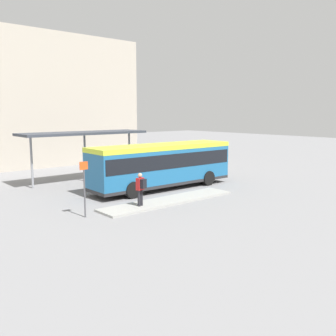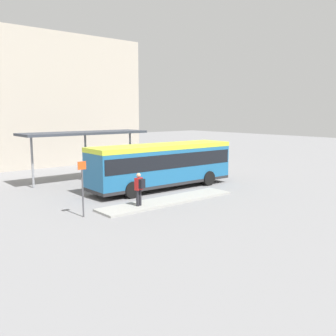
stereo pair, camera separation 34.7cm
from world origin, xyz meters
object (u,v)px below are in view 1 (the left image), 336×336
(bicycle_orange, at_px, (208,167))
(city_bus, at_px, (162,163))
(bicycle_green, at_px, (203,166))
(platform_sign, at_px, (84,187))
(pedestrian_waiting, at_px, (141,187))
(bicycle_yellow, at_px, (199,165))

(bicycle_orange, bearing_deg, city_bus, -78.56)
(bicycle_green, height_order, platform_sign, platform_sign)
(city_bus, distance_m, bicycle_orange, 8.51)
(city_bus, relative_size, bicycle_green, 6.26)
(pedestrian_waiting, height_order, platform_sign, platform_sign)
(platform_sign, bearing_deg, pedestrian_waiting, -6.24)
(city_bus, height_order, pedestrian_waiting, city_bus)
(bicycle_green, relative_size, bicycle_yellow, 0.98)
(city_bus, bearing_deg, bicycle_orange, 22.42)
(bicycle_orange, bearing_deg, bicycle_yellow, 155.84)
(city_bus, distance_m, bicycle_green, 8.93)
(bicycle_green, bearing_deg, bicycle_orange, 179.91)
(bicycle_orange, distance_m, platform_sign, 16.52)
(bicycle_orange, relative_size, bicycle_green, 1.05)
(pedestrian_waiting, bearing_deg, platform_sign, 69.14)
(city_bus, relative_size, platform_sign, 3.78)
(bicycle_orange, xyz_separation_m, platform_sign, (-15.33, -6.04, 1.17))
(city_bus, bearing_deg, bicycle_green, 27.08)
(pedestrian_waiting, height_order, bicycle_yellow, pedestrian_waiting)
(bicycle_orange, height_order, bicycle_yellow, bicycle_orange)
(bicycle_yellow, bearing_deg, pedestrian_waiting, 115.38)
(city_bus, relative_size, bicycle_orange, 5.95)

